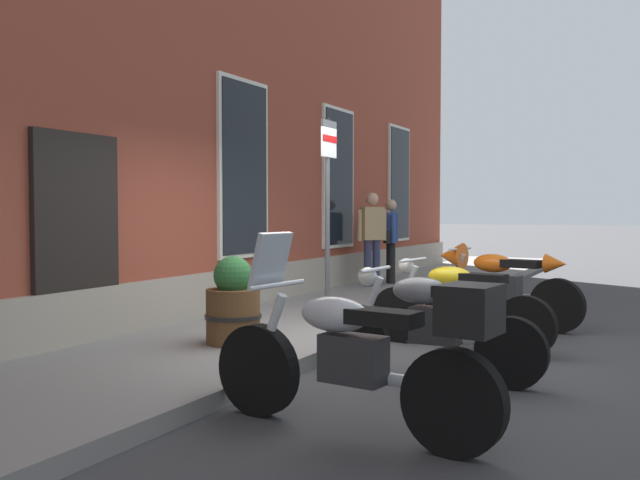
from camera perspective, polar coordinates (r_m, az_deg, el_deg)
ground_plane at (r=7.46m, az=2.66°, el=-9.22°), size 140.00×140.00×0.00m
sidewalk at (r=8.02m, az=-5.28°, el=-7.88°), size 27.52×2.41×0.15m
motorcycle_silver_touring at (r=4.64m, az=3.44°, el=-9.31°), size 0.68×2.21×1.35m
motorcycle_grey_naked at (r=6.29m, az=8.93°, el=-6.95°), size 0.62×2.06×0.98m
motorcycle_yellow_naked at (r=7.70m, az=11.23°, el=-5.27°), size 0.62×2.11×0.97m
motorcycle_orange_sport at (r=9.27m, az=14.16°, el=-3.38°), size 0.68×2.15×1.08m
pedestrian_tan_coat at (r=12.46m, az=4.34°, el=0.52°), size 0.58×0.45×1.69m
pedestrian_blue_top at (r=13.03m, az=5.87°, el=0.28°), size 0.52×0.38×1.57m
parking_sign at (r=8.34m, az=0.66°, el=4.04°), size 0.36×0.07×2.47m
barrel_planter at (r=7.17m, az=-7.18°, el=-5.39°), size 0.58×0.58×0.90m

